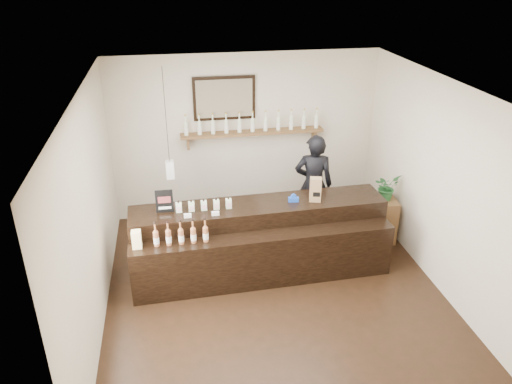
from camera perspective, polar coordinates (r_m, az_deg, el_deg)
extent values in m
plane|color=black|center=(7.01, 2.14, -11.28)|extent=(5.00, 5.00, 0.00)
plane|color=beige|center=(8.54, -1.21, 6.42)|extent=(4.50, 0.00, 4.50)
plane|color=beige|center=(4.26, 9.73, -15.91)|extent=(4.50, 0.00, 4.50)
plane|color=beige|center=(6.23, -18.34, -2.54)|extent=(0.00, 5.00, 5.00)
plane|color=beige|center=(7.06, 20.49, 0.50)|extent=(0.00, 5.00, 5.00)
plane|color=white|center=(5.78, 2.60, 11.54)|extent=(5.00, 5.00, 0.00)
cube|color=brown|center=(8.40, -0.40, 6.82)|extent=(2.40, 0.25, 0.04)
cube|color=brown|center=(8.37, -7.78, 5.63)|extent=(0.04, 0.20, 0.20)
cube|color=brown|center=(8.70, 6.65, 6.48)|extent=(0.04, 0.20, 0.20)
cube|color=black|center=(8.27, -3.66, 10.66)|extent=(1.02, 0.04, 0.72)
cube|color=#4B4230|center=(8.24, -3.64, 10.61)|extent=(0.92, 0.01, 0.62)
cube|color=white|center=(7.66, -9.79, 2.54)|extent=(0.12, 0.12, 0.28)
cylinder|color=black|center=(7.38, -10.28, 8.59)|extent=(0.01, 0.01, 1.41)
cylinder|color=#E1F2CB|center=(8.26, -8.00, 7.13)|extent=(0.07, 0.07, 0.20)
cone|color=#E1F2CB|center=(8.22, -8.06, 7.97)|extent=(0.07, 0.07, 0.05)
cylinder|color=#E1F2CB|center=(8.20, -8.08, 8.37)|extent=(0.02, 0.02, 0.07)
cylinder|color=gold|center=(8.19, -8.10, 8.68)|extent=(0.03, 0.03, 0.02)
cylinder|color=white|center=(8.26, -7.99, 6.99)|extent=(0.07, 0.07, 0.09)
cylinder|color=#E1F2CB|center=(8.27, -6.47, 7.23)|extent=(0.07, 0.07, 0.20)
cone|color=#E1F2CB|center=(8.23, -6.51, 8.07)|extent=(0.07, 0.07, 0.05)
cylinder|color=#E1F2CB|center=(8.21, -6.53, 8.47)|extent=(0.02, 0.02, 0.07)
cylinder|color=gold|center=(8.20, -6.55, 8.79)|extent=(0.03, 0.03, 0.02)
cylinder|color=white|center=(8.27, -6.46, 7.10)|extent=(0.07, 0.07, 0.09)
cylinder|color=#E1F2CB|center=(8.28, -4.94, 7.34)|extent=(0.07, 0.07, 0.20)
cone|color=#E1F2CB|center=(8.24, -4.97, 8.17)|extent=(0.07, 0.07, 0.05)
cylinder|color=#E1F2CB|center=(8.23, -4.99, 8.57)|extent=(0.02, 0.02, 0.07)
cylinder|color=gold|center=(8.21, -5.00, 8.89)|extent=(0.03, 0.03, 0.02)
cylinder|color=white|center=(8.29, -4.94, 7.20)|extent=(0.07, 0.07, 0.09)
cylinder|color=#E1F2CB|center=(8.30, -3.42, 7.43)|extent=(0.07, 0.07, 0.20)
cone|color=#E1F2CB|center=(8.26, -3.44, 8.27)|extent=(0.07, 0.07, 0.05)
cylinder|color=#E1F2CB|center=(8.25, -3.45, 8.67)|extent=(0.02, 0.02, 0.07)
cylinder|color=gold|center=(8.23, -3.46, 8.98)|extent=(0.03, 0.03, 0.02)
cylinder|color=white|center=(8.31, -3.41, 7.30)|extent=(0.07, 0.07, 0.09)
cylinder|color=#E1F2CB|center=(8.33, -1.90, 7.52)|extent=(0.07, 0.07, 0.20)
cone|color=#E1F2CB|center=(8.29, -1.92, 8.36)|extent=(0.07, 0.07, 0.05)
cylinder|color=#E1F2CB|center=(8.27, -1.92, 8.76)|extent=(0.02, 0.02, 0.07)
cylinder|color=gold|center=(8.26, -1.93, 9.07)|extent=(0.03, 0.03, 0.02)
cylinder|color=white|center=(8.34, -1.90, 7.39)|extent=(0.07, 0.07, 0.09)
cylinder|color=#E1F2CB|center=(8.36, -0.40, 7.61)|extent=(0.07, 0.07, 0.20)
cone|color=#E1F2CB|center=(8.32, -0.40, 8.44)|extent=(0.07, 0.07, 0.05)
cylinder|color=#E1F2CB|center=(8.31, -0.40, 8.84)|extent=(0.02, 0.02, 0.07)
cylinder|color=gold|center=(8.29, -0.40, 9.15)|extent=(0.03, 0.03, 0.02)
cylinder|color=white|center=(8.37, -0.40, 7.48)|extent=(0.07, 0.07, 0.09)
cylinder|color=#E1F2CB|center=(8.40, 1.09, 7.69)|extent=(0.07, 0.07, 0.20)
cone|color=#E1F2CB|center=(8.36, 1.10, 8.52)|extent=(0.07, 0.07, 0.05)
cylinder|color=#E1F2CB|center=(8.34, 1.11, 8.91)|extent=(0.02, 0.02, 0.07)
cylinder|color=gold|center=(8.33, 1.11, 9.22)|extent=(0.03, 0.03, 0.02)
cylinder|color=white|center=(8.41, 1.09, 7.56)|extent=(0.07, 0.07, 0.09)
cylinder|color=#E1F2CB|center=(8.44, 2.57, 7.76)|extent=(0.07, 0.07, 0.20)
cone|color=#E1F2CB|center=(8.40, 2.59, 8.59)|extent=(0.07, 0.07, 0.05)
cylinder|color=#E1F2CB|center=(8.39, 2.60, 8.98)|extent=(0.02, 0.02, 0.07)
cylinder|color=gold|center=(8.37, 2.61, 9.29)|extent=(0.03, 0.03, 0.02)
cylinder|color=white|center=(8.45, 2.57, 7.63)|extent=(0.07, 0.07, 0.09)
cylinder|color=#E1F2CB|center=(8.49, 4.04, 7.83)|extent=(0.07, 0.07, 0.20)
cone|color=#E1F2CB|center=(8.45, 4.06, 8.65)|extent=(0.07, 0.07, 0.05)
cylinder|color=#E1F2CB|center=(8.44, 4.08, 9.04)|extent=(0.02, 0.02, 0.07)
cylinder|color=gold|center=(8.42, 4.09, 9.35)|extent=(0.03, 0.03, 0.02)
cylinder|color=white|center=(8.50, 4.03, 7.70)|extent=(0.07, 0.07, 0.09)
cylinder|color=#E1F2CB|center=(8.55, 5.48, 7.89)|extent=(0.07, 0.07, 0.20)
cone|color=#E1F2CB|center=(8.51, 5.52, 8.71)|extent=(0.07, 0.07, 0.05)
cylinder|color=#E1F2CB|center=(8.49, 5.54, 9.09)|extent=(0.02, 0.02, 0.07)
cylinder|color=gold|center=(8.48, 5.55, 9.40)|extent=(0.03, 0.03, 0.02)
cylinder|color=white|center=(8.55, 5.48, 7.76)|extent=(0.07, 0.07, 0.09)
cylinder|color=#E1F2CB|center=(8.60, 6.91, 7.95)|extent=(0.07, 0.07, 0.20)
cone|color=#E1F2CB|center=(8.57, 6.96, 8.76)|extent=(0.07, 0.07, 0.05)
cylinder|color=#E1F2CB|center=(8.55, 6.98, 9.14)|extent=(0.02, 0.02, 0.07)
cylinder|color=gold|center=(8.54, 6.99, 9.44)|extent=(0.03, 0.03, 0.02)
cylinder|color=white|center=(8.61, 6.90, 7.82)|extent=(0.07, 0.07, 0.09)
cube|color=black|center=(7.28, 0.33, -4.91)|extent=(3.65, 0.75, 1.01)
cube|color=black|center=(6.94, 1.05, -7.76)|extent=(3.64, 0.43, 0.77)
cube|color=white|center=(6.73, -7.83, -2.70)|extent=(0.10, 0.04, 0.05)
cube|color=white|center=(6.74, -4.66, -2.46)|extent=(0.10, 0.04, 0.05)
cube|color=#FEE49B|center=(6.64, -13.43, -5.74)|extent=(0.12, 0.12, 0.12)
cube|color=#FEE49B|center=(6.58, -13.54, -4.84)|extent=(0.12, 0.12, 0.12)
cube|color=#E1F2CB|center=(6.87, -8.82, -1.75)|extent=(0.08, 0.08, 0.13)
cube|color=beige|center=(6.82, -8.80, -1.93)|extent=(0.07, 0.00, 0.06)
cylinder|color=black|center=(6.83, -8.86, -1.12)|extent=(0.02, 0.02, 0.03)
cube|color=#E1F2CB|center=(6.87, -7.40, -1.64)|extent=(0.08, 0.08, 0.13)
cube|color=beige|center=(6.83, -7.37, -1.83)|extent=(0.07, 0.00, 0.06)
cylinder|color=black|center=(6.83, -7.43, -1.02)|extent=(0.02, 0.02, 0.03)
cube|color=#E1F2CB|center=(6.88, -5.98, -1.54)|extent=(0.08, 0.08, 0.13)
cube|color=beige|center=(6.83, -5.94, -1.72)|extent=(0.07, 0.00, 0.06)
cylinder|color=black|center=(6.84, -6.01, -0.91)|extent=(0.02, 0.02, 0.03)
cube|color=#E1F2CB|center=(6.89, -4.56, -1.43)|extent=(0.08, 0.08, 0.13)
cube|color=beige|center=(6.84, -4.52, -1.61)|extent=(0.07, 0.00, 0.06)
cylinder|color=black|center=(6.85, -4.59, -0.80)|extent=(0.02, 0.02, 0.03)
cube|color=#E1F2CB|center=(6.90, -3.15, -1.32)|extent=(0.08, 0.08, 0.13)
cube|color=beige|center=(6.86, -3.10, -1.50)|extent=(0.07, 0.00, 0.06)
cylinder|color=black|center=(6.86, -3.17, -0.69)|extent=(0.02, 0.02, 0.03)
cylinder|color=#A05C36|center=(6.60, -11.34, -5.28)|extent=(0.07, 0.07, 0.20)
cone|color=#A05C36|center=(6.54, -11.44, -4.32)|extent=(0.07, 0.07, 0.05)
cylinder|color=#A05C36|center=(6.51, -11.48, -3.86)|extent=(0.02, 0.02, 0.07)
cylinder|color=black|center=(6.49, -11.52, -3.50)|extent=(0.03, 0.03, 0.02)
cylinder|color=white|center=(6.61, -11.33, -5.43)|extent=(0.07, 0.07, 0.09)
cylinder|color=#A05C36|center=(6.59, -9.95, -5.18)|extent=(0.07, 0.07, 0.20)
cone|color=#A05C36|center=(6.53, -10.03, -4.22)|extent=(0.07, 0.07, 0.05)
cylinder|color=#A05C36|center=(6.50, -10.07, -3.76)|extent=(0.02, 0.02, 0.07)
cylinder|color=black|center=(6.48, -10.10, -3.40)|extent=(0.03, 0.03, 0.02)
cylinder|color=white|center=(6.61, -9.94, -5.33)|extent=(0.07, 0.07, 0.09)
cylinder|color=#A05C36|center=(6.59, -8.56, -5.07)|extent=(0.07, 0.07, 0.20)
cone|color=#A05C36|center=(6.53, -8.63, -4.11)|extent=(0.07, 0.07, 0.05)
cylinder|color=#A05C36|center=(6.50, -8.66, -3.65)|extent=(0.02, 0.02, 0.07)
cylinder|color=black|center=(6.48, -8.69, -3.29)|extent=(0.03, 0.03, 0.02)
cylinder|color=white|center=(6.60, -8.55, -5.23)|extent=(0.07, 0.07, 0.09)
cylinder|color=#A05C36|center=(6.60, -7.17, -4.97)|extent=(0.07, 0.07, 0.20)
cone|color=#A05C36|center=(6.53, -7.23, -4.01)|extent=(0.07, 0.07, 0.05)
cylinder|color=#A05C36|center=(6.50, -7.26, -3.55)|extent=(0.02, 0.02, 0.07)
cylinder|color=black|center=(6.48, -7.28, -3.18)|extent=(0.03, 0.03, 0.02)
cylinder|color=white|center=(6.61, -7.16, -5.12)|extent=(0.07, 0.07, 0.09)
cylinder|color=#A05C36|center=(6.60, -5.78, -4.86)|extent=(0.07, 0.07, 0.20)
cone|color=#A05C36|center=(6.54, -5.83, -3.90)|extent=(0.07, 0.07, 0.05)
cylinder|color=#A05C36|center=(6.51, -5.85, -3.44)|extent=(0.02, 0.02, 0.07)
cylinder|color=black|center=(6.49, -5.87, -3.07)|extent=(0.03, 0.03, 0.02)
cylinder|color=white|center=(6.61, -5.77, -5.01)|extent=(0.07, 0.07, 0.09)
cube|color=black|center=(6.85, -10.43, -1.05)|extent=(0.24, 0.02, 0.33)
cube|color=maroon|center=(6.83, -10.44, -0.89)|extent=(0.17, 0.01, 0.09)
cube|color=white|center=(6.88, -10.36, -1.80)|extent=(0.17, 0.01, 0.04)
cube|color=olive|center=(7.10, 6.81, 0.29)|extent=(0.19, 0.16, 0.35)
cube|color=black|center=(7.07, 6.93, -0.29)|extent=(0.10, 0.03, 0.07)
cube|color=#1842AE|center=(7.10, 4.30, -0.86)|extent=(0.15, 0.07, 0.07)
cylinder|color=#1842AE|center=(7.08, 4.32, -0.51)|extent=(0.08, 0.04, 0.08)
cube|color=brown|center=(8.27, 14.26, -3.00)|extent=(0.40, 0.52, 0.71)
imported|color=#26612D|center=(8.02, 14.69, 0.56)|extent=(0.49, 0.46, 0.42)
imported|color=black|center=(8.04, 6.61, 1.56)|extent=(0.78, 0.61, 1.91)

